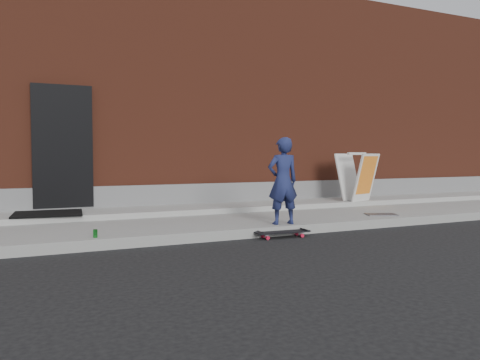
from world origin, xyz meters
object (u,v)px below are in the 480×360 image
child (283,181)px  skateboard (282,233)px  pizza_sign (358,177)px  soda_can (95,233)px

child → skateboard: 0.84m
skateboard → pizza_sign: size_ratio=0.79×
pizza_sign → soda_can: bearing=-162.4°
child → soda_can: child is taller
child → skateboard: (-0.18, -0.32, -0.76)m
child → soda_can: size_ratio=12.63×
soda_can → skateboard: bearing=-6.0°
child → soda_can: (-2.86, -0.04, -0.63)m
pizza_sign → child: bearing=-148.2°
skateboard → pizza_sign: pizza_sign is taller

